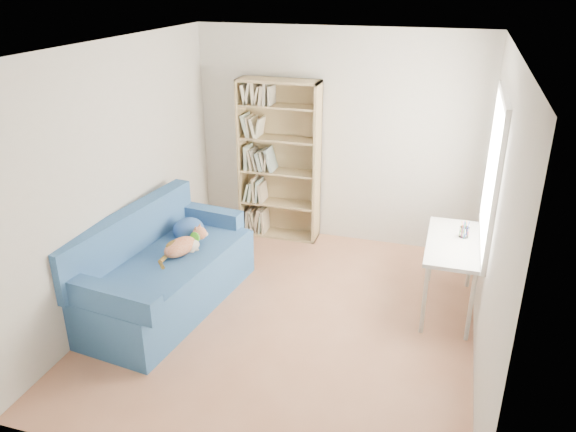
% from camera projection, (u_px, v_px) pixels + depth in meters
% --- Properties ---
extents(ground, '(4.00, 4.00, 0.00)m').
position_uv_depth(ground, '(289.00, 318.00, 5.55)').
color(ground, '#A96B4C').
rests_on(ground, ground).
extents(room_shell, '(3.54, 4.04, 2.62)m').
position_uv_depth(room_shell, '(301.00, 160.00, 4.90)').
color(room_shell, silver).
rests_on(room_shell, ground).
extents(sofa, '(1.18, 2.12, 0.99)m').
position_uv_depth(sofa, '(163.00, 272.00, 5.66)').
color(sofa, navy).
rests_on(sofa, ground).
extents(bookshelf, '(1.00, 0.31, 2.00)m').
position_uv_depth(bookshelf, '(279.00, 167.00, 6.97)').
color(bookshelf, tan).
rests_on(bookshelf, ground).
extents(desk, '(0.51, 1.11, 0.75)m').
position_uv_depth(desk, '(453.00, 249.00, 5.47)').
color(desk, silver).
rests_on(desk, ground).
extents(pen_cup, '(0.09, 0.09, 0.18)m').
position_uv_depth(pen_cup, '(464.00, 231.00, 5.50)').
color(pen_cup, white).
rests_on(pen_cup, desk).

